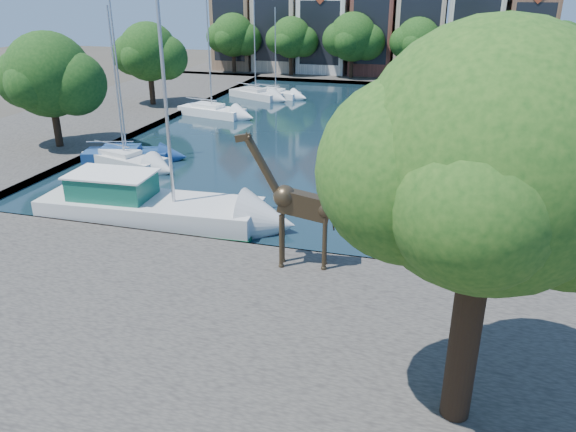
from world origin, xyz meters
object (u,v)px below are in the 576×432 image
Objects in this scene: giraffe_statue at (297,204)px; sailboat_left_a at (125,157)px; plane_tree at (494,169)px; motorsailer at (143,203)px.

sailboat_left_a is at bearing 142.51° from giraffe_statue.
plane_tree is 10.94m from giraffe_statue.
motorsailer is at bearing 145.54° from plane_tree.
plane_tree is at bearing -34.46° from motorsailer.
plane_tree is at bearing -41.07° from sailboat_left_a.
motorsailer is 1.20× the size of sailboat_left_a.
motorsailer is at bearing -53.52° from sailboat_left_a.
giraffe_statue is 19.68m from sailboat_left_a.
sailboat_left_a is (-15.48, 11.87, -2.66)m from giraffe_statue.
plane_tree is 1.03× the size of sailboat_left_a.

